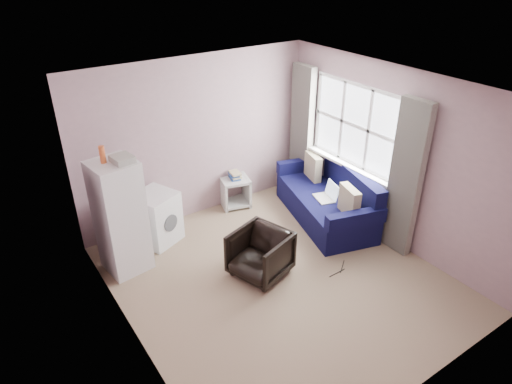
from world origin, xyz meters
The scene contains 8 objects.
room centered at (0.02, 0.01, 1.25)m, with size 3.84×4.24×2.54m.
armchair centered at (-0.14, 0.22, 0.35)m, with size 0.67×0.63×0.69m, color black.
fridge centered at (-1.53, 1.36, 0.79)m, with size 0.60×0.60×1.76m.
washing_machine centered at (-0.93, 1.70, 0.40)m, with size 0.71×0.71×0.77m.
side_table centered at (0.55, 1.94, 0.29)m, with size 0.55×0.55×0.61m.
sofa centered at (1.55, 0.77, 0.32)m, with size 1.39×2.14×0.88m.
window_dressing centered at (1.78, 0.70, 1.11)m, with size 0.17×2.62×2.18m.
floor_cables centered at (0.78, -0.32, 0.01)m, with size 0.41×0.17×0.01m.
Camera 1 is at (-2.89, -3.70, 3.84)m, focal length 32.00 mm.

